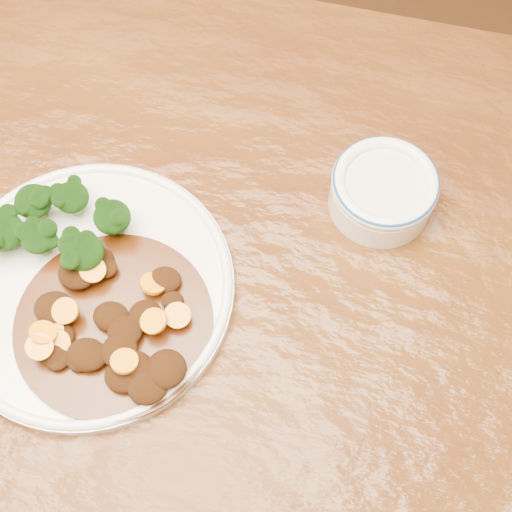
# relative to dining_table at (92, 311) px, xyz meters

# --- Properties ---
(ground) EXTENTS (4.00, 4.00, 0.00)m
(ground) POSITION_rel_dining_table_xyz_m (-0.00, 0.00, -0.67)
(ground) COLOR #462511
(ground) RESTS_ON ground
(dining_table) EXTENTS (1.55, 0.98, 0.75)m
(dining_table) POSITION_rel_dining_table_xyz_m (0.00, 0.00, 0.00)
(dining_table) COLOR #512D0E
(dining_table) RESTS_ON ground
(dinner_plate) EXTENTS (0.30, 0.30, 0.02)m
(dinner_plate) POSITION_rel_dining_table_xyz_m (0.02, -0.00, 0.09)
(dinner_plate) COLOR silver
(dinner_plate) RESTS_ON dining_table
(broccoli_florets) EXTENTS (0.14, 0.10, 0.05)m
(broccoli_florets) POSITION_rel_dining_table_xyz_m (-0.03, 0.04, 0.12)
(broccoli_florets) COLOR #77994F
(broccoli_florets) RESTS_ON dinner_plate
(mince_stew) EXTENTS (0.20, 0.20, 0.03)m
(mince_stew) POSITION_rel_dining_table_xyz_m (0.06, -0.04, 0.10)
(mince_stew) COLOR #3E1D06
(mince_stew) RESTS_ON dinner_plate
(dip_bowl) EXTENTS (0.11, 0.11, 0.05)m
(dip_bowl) POSITION_rel_dining_table_xyz_m (0.28, 0.19, 0.11)
(dip_bowl) COLOR silver
(dip_bowl) RESTS_ON dining_table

